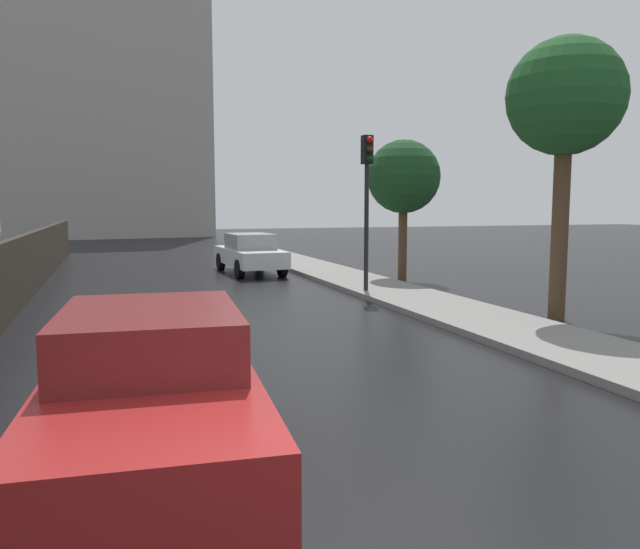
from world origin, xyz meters
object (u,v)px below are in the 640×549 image
(car_red_mid_road, at_px, (152,394))
(street_tree_near, at_px, (565,101))
(street_tree_mid, at_px, (404,178))
(car_white_near_kerb, at_px, (250,253))
(traffic_light, at_px, (367,183))

(car_red_mid_road, xyz_separation_m, street_tree_near, (8.67, 5.26, 3.79))
(car_red_mid_road, bearing_deg, street_tree_mid, -120.10)
(car_white_near_kerb, xyz_separation_m, traffic_light, (1.81, -6.43, 2.29))
(street_tree_near, bearing_deg, car_red_mid_road, -148.76)
(car_red_mid_road, bearing_deg, street_tree_near, -144.46)
(street_tree_near, height_order, street_tree_mid, street_tree_near)
(street_tree_mid, bearing_deg, street_tree_near, -89.82)
(traffic_light, bearing_deg, street_tree_near, -61.67)
(street_tree_near, relative_size, street_tree_mid, 1.30)
(traffic_light, height_order, street_tree_mid, street_tree_mid)
(traffic_light, distance_m, street_tree_mid, 3.72)
(car_white_near_kerb, distance_m, street_tree_near, 12.42)
(street_tree_mid, bearing_deg, traffic_light, -131.25)
(traffic_light, relative_size, street_tree_mid, 0.91)
(car_red_mid_road, distance_m, street_tree_near, 10.82)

